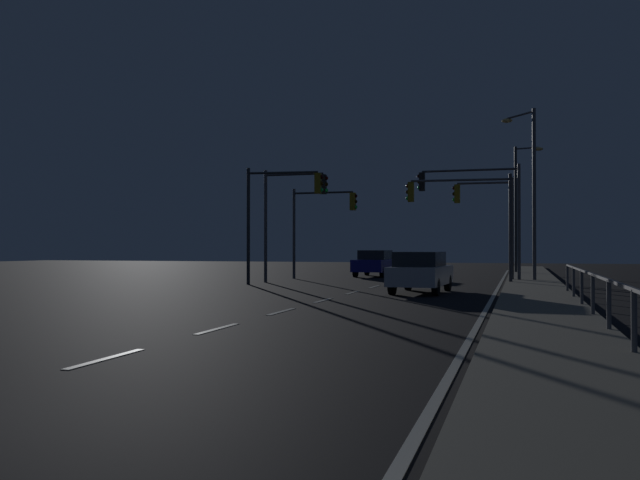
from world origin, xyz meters
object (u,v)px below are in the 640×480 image
object	(u,v)px
traffic_light_far_center	(486,209)
street_lamp_corner	(529,178)
traffic_light_near_right	(322,215)
car_oncoming	(375,263)
traffic_light_mid_left	(280,202)
traffic_light_far_right	(291,204)
street_lamp_mid_block	(520,198)
traffic_light_far_left	(462,205)
car	(421,271)
traffic_light_mid_right	(474,198)

from	to	relation	value
traffic_light_far_center	street_lamp_corner	xyz separation A→B (m)	(2.12, -0.12, 1.48)
traffic_light_far_center	street_lamp_corner	bearing A→B (deg)	-3.11
traffic_light_near_right	traffic_light_far_center	size ratio (longest dim) A/B	0.97
street_lamp_corner	car_oncoming	bearing A→B (deg)	152.87
traffic_light_mid_left	traffic_light_far_center	bearing A→B (deg)	32.70
traffic_light_far_right	traffic_light_near_right	bearing A→B (deg)	85.52
traffic_light_near_right	street_lamp_mid_block	xyz separation A→B (m)	(10.44, 10.21, 1.46)
traffic_light_far_right	street_lamp_mid_block	world-z (taller)	street_lamp_mid_block
traffic_light_far_left	street_lamp_corner	xyz separation A→B (m)	(3.09, 2.63, 1.44)
car	traffic_light_far_left	world-z (taller)	traffic_light_far_left
traffic_light_mid_right	traffic_light_far_right	distance (m)	9.33
car	street_lamp_corner	distance (m)	11.18
car	traffic_light_far_right	distance (m)	9.60
car_oncoming	street_lamp_corner	xyz separation A→B (m)	(8.84, -4.53, 4.37)
street_lamp_corner	traffic_light_far_center	bearing A→B (deg)	176.89
car	traffic_light_mid_left	bearing A→B (deg)	152.05
traffic_light_near_right	car	bearing A→B (deg)	-55.15
car	car_oncoming	bearing A→B (deg)	108.77
car_oncoming	traffic_light_near_right	distance (m)	5.38
traffic_light_mid_left	street_lamp_corner	size ratio (longest dim) A/B	0.64
traffic_light_far_center	traffic_light_far_right	bearing A→B (deg)	-156.64
traffic_light_far_right	street_lamp_corner	xyz separation A→B (m)	(11.25, 3.82, 1.31)
traffic_light_mid_left	traffic_light_far_center	size ratio (longest dim) A/B	1.06
car_oncoming	car	bearing A→B (deg)	-71.23
car	traffic_light_far_left	bearing A→B (deg)	81.64
traffic_light_far_center	traffic_light_far_right	xyz separation A→B (m)	(-9.12, -3.94, 0.17)
traffic_light_far_right	street_lamp_corner	size ratio (longest dim) A/B	0.66
car	street_lamp_corner	xyz separation A→B (m)	(4.09, 9.44, 4.37)
car_oncoming	traffic_light_mid_left	bearing A→B (deg)	-102.82
traffic_light_far_left	traffic_light_far_center	xyz separation A→B (m)	(0.97, 2.74, -0.04)
street_lamp_corner	street_lamp_mid_block	bearing A→B (deg)	92.60
traffic_light_mid_left	street_lamp_mid_block	xyz separation A→B (m)	(10.68, 16.26, 1.15)
traffic_light_mid_left	traffic_light_far_right	xyz separation A→B (m)	(-0.08, 1.86, 0.06)
street_lamp_corner	street_lamp_mid_block	distance (m)	10.58
traffic_light_mid_left	street_lamp_corner	bearing A→B (deg)	27.00
traffic_light_far_right	street_lamp_mid_block	bearing A→B (deg)	53.21
car	traffic_light_mid_left	world-z (taller)	traffic_light_mid_left
traffic_light_far_right	street_lamp_mid_block	distance (m)	18.01
traffic_light_near_right	traffic_light_far_right	distance (m)	4.21
traffic_light_near_right	traffic_light_mid_left	distance (m)	6.06
car	traffic_light_far_right	bearing A→B (deg)	141.86
traffic_light_far_left	traffic_light_far_center	world-z (taller)	traffic_light_far_center
traffic_light_far_center	traffic_light_far_left	bearing A→B (deg)	-109.41
car_oncoming	traffic_light_far_left	size ratio (longest dim) A/B	0.88
traffic_light_far_center	car_oncoming	bearing A→B (deg)	146.69
car	car_oncoming	size ratio (longest dim) A/B	1.01
street_lamp_corner	car	bearing A→B (deg)	-113.43
traffic_light_far_left	traffic_light_mid_right	bearing A→B (deg)	80.39
car_oncoming	traffic_light_far_left	world-z (taller)	traffic_light_far_left
car	traffic_light_far_center	bearing A→B (deg)	78.37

